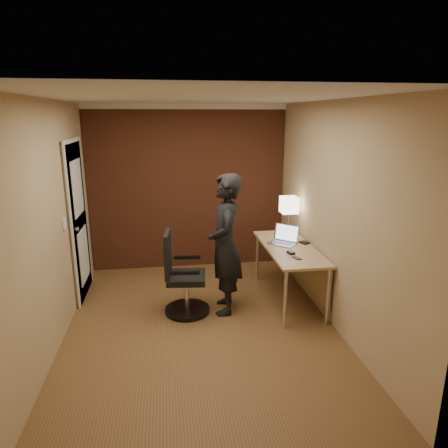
{
  "coord_description": "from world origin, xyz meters",
  "views": [
    {
      "loc": [
        -0.34,
        -4.1,
        2.33
      ],
      "look_at": [
        0.35,
        0.55,
        1.05
      ],
      "focal_mm": 32.0,
      "sensor_mm": 36.0,
      "label": 1
    }
  ],
  "objects": [
    {
      "name": "person",
      "position": [
        0.34,
        0.36,
        0.85
      ],
      "size": [
        0.47,
        0.66,
        1.7
      ],
      "primitive_type": "imported",
      "rotation": [
        0.0,
        0.0,
        -1.68
      ],
      "color": "black",
      "rests_on": "ground"
    },
    {
      "name": "mouse",
      "position": [
        1.12,
        0.25,
        0.75
      ],
      "size": [
        0.08,
        0.11,
        0.03
      ],
      "primitive_type": "cube",
      "rotation": [
        0.0,
        0.0,
        0.27
      ],
      "color": "black",
      "rests_on": "desk"
    },
    {
      "name": "phone",
      "position": [
        1.14,
        0.08,
        0.73
      ],
      "size": [
        0.1,
        0.13,
        0.01
      ],
      "primitive_type": "cube",
      "rotation": [
        0.0,
        0.0,
        0.35
      ],
      "color": "black",
      "rests_on": "desk"
    },
    {
      "name": "room",
      "position": [
        -0.27,
        1.54,
        1.37
      ],
      "size": [
        4.0,
        4.0,
        4.0
      ],
      "color": "brown",
      "rests_on": "ground"
    },
    {
      "name": "desk_lamp",
      "position": [
        1.32,
        1.02,
        1.15
      ],
      "size": [
        0.22,
        0.22,
        0.54
      ],
      "color": "silver",
      "rests_on": "desk"
    },
    {
      "name": "office_chair",
      "position": [
        -0.2,
        0.36,
        0.44
      ],
      "size": [
        0.54,
        0.59,
        1.0
      ],
      "color": "black",
      "rests_on": "ground"
    },
    {
      "name": "desk",
      "position": [
        1.25,
        0.51,
        0.6
      ],
      "size": [
        0.6,
        1.5,
        0.73
      ],
      "color": "tan",
      "rests_on": "ground"
    },
    {
      "name": "wallet",
      "position": [
        1.42,
        0.61,
        0.74
      ],
      "size": [
        0.13,
        0.14,
        0.02
      ],
      "primitive_type": "cube",
      "rotation": [
        0.0,
        0.0,
        0.39
      ],
      "color": "black",
      "rests_on": "desk"
    },
    {
      "name": "laptop",
      "position": [
        1.16,
        0.67,
        0.79
      ],
      "size": [
        0.42,
        0.41,
        0.23
      ],
      "color": "silver",
      "rests_on": "desk"
    }
  ]
}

